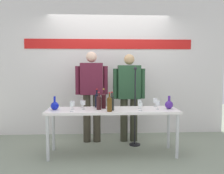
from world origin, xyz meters
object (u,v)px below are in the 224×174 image
Objects in this scene: presenter_left at (92,90)px; wine_bottle_2 at (99,102)px; wine_bottle_3 at (110,103)px; wine_glass_right_2 at (155,101)px; presenter_right at (129,92)px; wine_bottle_1 at (97,100)px; wine_bottle_4 at (112,102)px; wine_glass_right_1 at (140,105)px; wine_bottle_0 at (104,100)px; wine_glass_left_1 at (82,102)px; wine_glass_left_3 at (73,103)px; wine_glass_left_2 at (72,104)px; wine_glass_right_3 at (158,103)px; wine_glass_right_0 at (140,103)px; decanter_blue_right at (169,104)px; microphone_stand at (135,120)px; decanter_blue_left at (55,106)px; display_table at (113,113)px; wine_glass_left_0 at (83,103)px.

wine_bottle_2 is at bearing -79.17° from presenter_left.
wine_glass_right_2 is at bearing 25.91° from wine_bottle_3.
presenter_right is at bearing 0.00° from presenter_left.
presenter_left is at bearing 101.48° from wine_bottle_1.
wine_bottle_4 reaches higher than wine_glass_right_1.
wine_bottle_0 is 2.43× the size of wine_glass_left_1.
wine_glass_left_3 is (-0.29, -0.65, -0.14)m from presenter_left.
wine_glass_left_2 is 1.07m from wine_glass_right_1.
presenter_left is 11.32× the size of wine_glass_right_2.
wine_bottle_2 is (-0.58, -0.70, -0.08)m from presenter_right.
wine_glass_left_3 is 0.93× the size of wine_glass_right_3.
wine_glass_right_0 is (0.80, -0.65, -0.14)m from presenter_left.
wine_glass_right_1 is at bearing -159.69° from wine_glass_right_3.
presenter_right is 5.63× the size of wine_bottle_4.
wine_glass_left_2 is (-0.62, -0.06, -0.02)m from wine_bottle_4.
decanter_blue_right is at bearing 10.36° from wine_glass_right_3.
presenter_left is at bearing 162.09° from microphone_stand.
decanter_blue_left is 0.91m from wine_bottle_4.
wine_glass_right_2 is 0.55m from microphone_stand.
wine_bottle_2 is (-0.08, -0.10, -0.01)m from wine_bottle_0.
wine_bottle_3 reaches higher than wine_bottle_2.
wine_glass_right_0 is at bearing 4.13° from display_table.
wine_glass_right_3 is (0.30, 0.11, 0.01)m from wine_glass_right_1.
microphone_stand is at bearing 15.59° from wine_glass_left_1.
wine_glass_left_0 is at bearing 45.50° from wine_glass_left_2.
display_table is at bearing 80.19° from wine_bottle_4.
wine_bottle_3 is at bearing -168.67° from wine_glass_right_3.
wine_bottle_0 is (-0.14, 0.08, 0.20)m from display_table.
wine_glass_right_1 is at bearing -20.36° from display_table.
display_table is 0.26m from wine_bottle_0.
presenter_right is at bearing 64.30° from wine_bottle_4.
wine_glass_left_0 reaches higher than wine_glass_right_1.
wine_glass_right_2 is (1.25, 0.02, 0.01)m from wine_glass_left_1.
wine_glass_right_1 is at bearing -10.05° from wine_glass_left_3.
wine_glass_left_0 is 1.06m from microphone_stand.
wine_glass_left_1 is 0.09× the size of microphone_stand.
wine_bottle_2 is 0.44m from wine_glass_left_2.
wine_glass_right_2 is at bearing 13.72° from wine_glass_left_2.
wine_bottle_3 is 0.12m from wine_bottle_4.
wine_glass_right_0 is at bearing 0.07° from wine_glass_left_3.
microphone_stand reaches higher than wine_glass_left_2.
wine_bottle_4 is at bearing 69.63° from wine_bottle_3.
decanter_blue_right is at bearing 11.14° from wine_bottle_3.
presenter_left reaches higher than wine_glass_left_0.
wine_glass_right_2 is at bearing 6.39° from wine_glass_left_3.
wine_bottle_0 is 0.55m from wine_glass_left_2.
wine_glass_left_2 is at bearing -170.38° from wine_glass_right_0.
presenter_right reaches higher than wine_bottle_2.
wine_bottle_4 is at bearing -175.25° from decanter_blue_right.
microphone_stand is at bearing 138.53° from decanter_blue_right.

